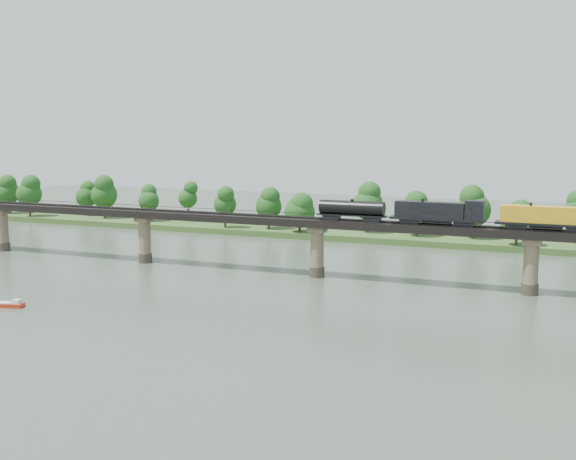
% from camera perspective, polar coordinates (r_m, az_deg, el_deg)
% --- Properties ---
extents(ground, '(400.00, 400.00, 0.00)m').
position_cam_1_polar(ground, '(115.91, -2.87, -6.51)').
color(ground, '#384637').
rests_on(ground, ground).
extents(far_bank, '(300.00, 24.00, 1.60)m').
position_cam_1_polar(far_bank, '(194.49, 7.92, -0.39)').
color(far_bank, '#315120').
rests_on(far_bank, ground).
extents(bridge, '(236.00, 30.00, 11.50)m').
position_cam_1_polar(bridge, '(141.85, 2.32, -1.55)').
color(bridge, '#473A2D').
rests_on(bridge, ground).
extents(bridge_superstructure, '(220.00, 4.90, 0.75)m').
position_cam_1_polar(bridge_superstructure, '(140.93, 2.33, 0.99)').
color(bridge_superstructure, black).
rests_on(bridge_superstructure, bridge).
extents(far_treeline, '(289.06, 17.54, 13.60)m').
position_cam_1_polar(far_treeline, '(191.44, 5.25, 1.94)').
color(far_treeline, '#382619').
rests_on(far_treeline, far_bank).
extents(freight_train, '(69.48, 2.71, 4.78)m').
position_cam_1_polar(freight_train, '(132.72, 17.11, 1.06)').
color(freight_train, black).
rests_on(freight_train, bridge).
extents(motorboat, '(5.01, 2.91, 1.32)m').
position_cam_1_polar(motorboat, '(127.33, -21.13, -5.51)').
color(motorboat, '#AA2813').
rests_on(motorboat, ground).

